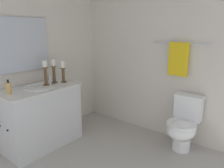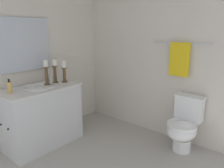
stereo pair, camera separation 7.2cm
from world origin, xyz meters
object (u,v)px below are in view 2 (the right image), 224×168
at_px(sink_basin, 40,90).
at_px(candle_holder_mid, 46,72).
at_px(candle_holder_tall, 64,71).
at_px(soap_bottle, 10,87).
at_px(towel_bar, 181,44).
at_px(toilet, 184,125).
at_px(vanity_cabinet, 42,116).
at_px(candle_holder_short, 55,70).
at_px(mirror, 25,45).
at_px(towel_near_vanity, 179,59).

distance_m(sink_basin, candle_holder_mid, 0.27).
bearing_deg(candle_holder_tall, soap_bottle, -93.42).
bearing_deg(towel_bar, toilet, -45.68).
xyz_separation_m(vanity_cabinet, candle_holder_mid, (-0.03, 0.15, 0.61)).
bearing_deg(soap_bottle, sink_basin, 86.27).
bearing_deg(toilet, candle_holder_short, -153.95).
height_order(candle_holder_tall, towel_bar, towel_bar).
height_order(sink_basin, mirror, mirror).
bearing_deg(soap_bottle, vanity_cabinet, 86.26).
distance_m(candle_holder_mid, towel_bar, 1.91).
bearing_deg(vanity_cabinet, mirror, 179.99).
height_order(candle_holder_short, towel_bar, towel_bar).
bearing_deg(candle_holder_tall, mirror, -126.22).
bearing_deg(candle_holder_mid, towel_near_vanity, 39.26).
bearing_deg(sink_basin, toilet, 34.54).
distance_m(towel_bar, towel_near_vanity, 0.21).
height_order(sink_basin, candle_holder_mid, candle_holder_mid).
relative_size(sink_basin, candle_holder_short, 1.17).
bearing_deg(sink_basin, vanity_cabinet, -90.00).
bearing_deg(towel_near_vanity, candle_holder_short, -144.94).
distance_m(mirror, candle_holder_tall, 0.65).
xyz_separation_m(candle_holder_short, towel_bar, (1.46, 1.04, 0.39)).
height_order(sink_basin, candle_holder_short, candle_holder_short).
bearing_deg(candle_holder_tall, towel_bar, 33.83).
height_order(candle_holder_tall, candle_holder_short, candle_holder_short).
relative_size(vanity_cabinet, candle_holder_tall, 3.33).
distance_m(candle_holder_tall, toilet, 1.87).
xyz_separation_m(toilet, towel_bar, (-0.22, 0.22, 1.06)).
bearing_deg(mirror, vanity_cabinet, -0.01).
distance_m(vanity_cabinet, candle_holder_short, 0.68).
height_order(vanity_cabinet, candle_holder_mid, candle_holder_mid).
height_order(mirror, candle_holder_short, mirror).
bearing_deg(candle_holder_mid, towel_bar, 39.69).
bearing_deg(sink_basin, towel_near_vanity, 43.22).
height_order(vanity_cabinet, toilet, vanity_cabinet).
relative_size(candle_holder_tall, soap_bottle, 1.78).
bearing_deg(towel_bar, sink_basin, -136.39).
xyz_separation_m(candle_holder_tall, soap_bottle, (-0.05, -0.80, -0.10)).
bearing_deg(candle_holder_short, soap_bottle, -87.96).
height_order(sink_basin, towel_near_vanity, towel_near_vanity).
relative_size(sink_basin, toilet, 0.54).
xyz_separation_m(sink_basin, towel_near_vanity, (1.41, 1.32, 0.40)).
xyz_separation_m(candle_holder_mid, towel_bar, (1.44, 1.19, 0.39)).
bearing_deg(towel_bar, vanity_cabinet, -136.37).
height_order(candle_holder_tall, candle_holder_mid, candle_holder_mid).
height_order(sink_basin, towel_bar, towel_bar).
xyz_separation_m(soap_bottle, towel_near_vanity, (1.43, 1.71, 0.29)).
xyz_separation_m(vanity_cabinet, candle_holder_short, (-0.05, 0.30, 0.61)).
height_order(candle_holder_mid, towel_near_vanity, towel_near_vanity).
bearing_deg(vanity_cabinet, sink_basin, 90.00).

